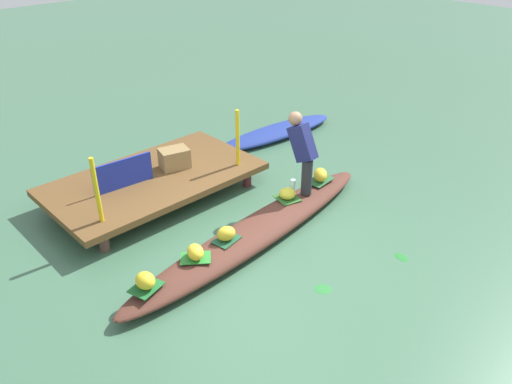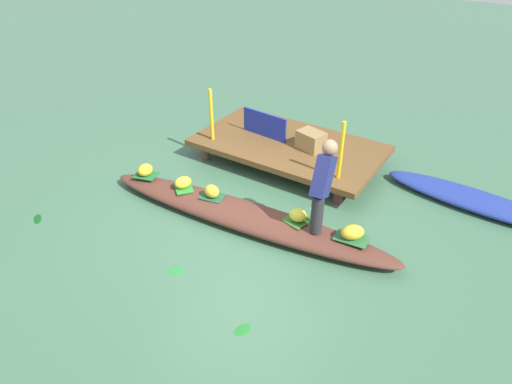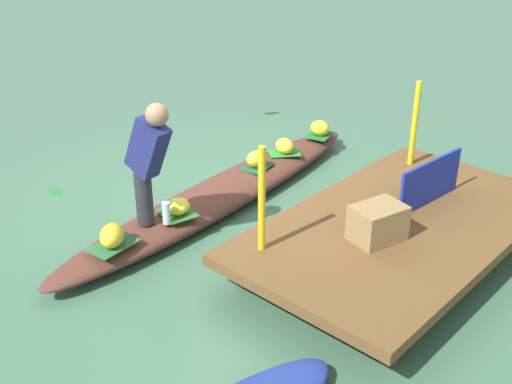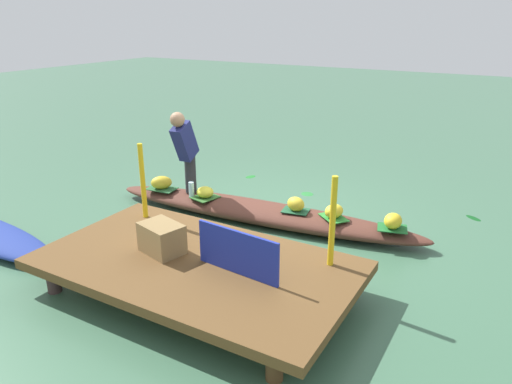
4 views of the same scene
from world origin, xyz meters
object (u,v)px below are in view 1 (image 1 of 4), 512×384
banana_bunch_3 (226,234)px  banana_bunch_2 (195,252)px  banana_bunch_0 (320,175)px  vendor_person (303,149)px  banana_bunch_1 (287,194)px  market_banner (123,174)px  moored_boat (277,132)px  banana_bunch_4 (145,281)px  produce_crate (174,158)px  vendor_boat (257,231)px  water_bottle (293,186)px

banana_bunch_3 → banana_bunch_2: bearing=-176.1°
banana_bunch_3 → banana_bunch_0: bearing=5.9°
vendor_person → banana_bunch_1: bearing=-177.9°
market_banner → moored_boat: bearing=10.6°
banana_bunch_2 → banana_bunch_4: (-0.74, -0.05, 0.01)m
banana_bunch_3 → produce_crate: size_ratio=0.56×
market_banner → banana_bunch_1: bearing=-41.7°
banana_bunch_1 → market_banner: size_ratio=0.27×
banana_bunch_0 → banana_bunch_2: 2.63m
moored_boat → produce_crate: 2.69m
moored_boat → banana_bunch_0: size_ratio=8.89×
banana_bunch_0 → produce_crate: size_ratio=0.70×
vendor_boat → banana_bunch_4: (-1.80, -0.09, 0.23)m
banana_bunch_0 → water_bottle: size_ratio=1.43×
vendor_person → market_banner: size_ratio=1.33×
banana_bunch_0 → banana_bunch_3: 2.11m
banana_bunch_0 → water_bottle: (-0.58, 0.04, 0.01)m
moored_boat → banana_bunch_0: banana_bunch_0 is taller
market_banner → produce_crate: (0.91, 0.02, -0.06)m
moored_boat → market_banner: bearing=-170.1°
banana_bunch_2 → banana_bunch_0: bearing=5.5°
vendor_boat → banana_bunch_4: size_ratio=18.34×
banana_bunch_1 → produce_crate: size_ratio=0.55×
vendor_boat → market_banner: size_ratio=5.01×
vendor_boat → banana_bunch_0: 1.58m
vendor_person → water_bottle: 0.60m
banana_bunch_2 → produce_crate: size_ratio=0.60×
produce_crate → banana_bunch_1: bearing=-67.7°
banana_bunch_3 → market_banner: market_banner is taller
moored_boat → vendor_person: vendor_person is taller
banana_bunch_1 → produce_crate: produce_crate is taller
banana_bunch_1 → water_bottle: water_bottle is taller
banana_bunch_2 → produce_crate: produce_crate is taller
banana_bunch_0 → banana_bunch_4: 3.36m
banana_bunch_2 → produce_crate: (1.12, 1.98, 0.18)m
water_bottle → market_banner: (-1.82, 1.68, 0.23)m
vendor_person → moored_boat: bearing=52.2°
moored_boat → banana_bunch_0: (-1.15, -2.06, 0.26)m
vendor_boat → banana_bunch_4: bearing=178.1°
vendor_boat → banana_bunch_1: bearing=8.1°
moored_boat → banana_bunch_3: size_ratio=11.13×
vendor_boat → vendor_person: bearing=5.2°
banana_bunch_2 → vendor_person: size_ratio=0.22×
banana_bunch_0 → vendor_person: vendor_person is taller
produce_crate → banana_bunch_4: bearing=-132.4°
banana_bunch_1 → produce_crate: 1.91m
moored_boat → banana_bunch_1: size_ratio=11.19×
vendor_boat → water_bottle: 1.03m
banana_bunch_4 → moored_boat: bearing=27.7°
banana_bunch_0 → banana_bunch_3: banana_bunch_0 is taller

